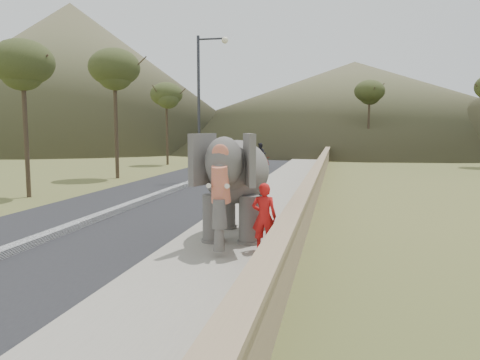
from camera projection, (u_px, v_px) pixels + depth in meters
name	position (u px, v px, depth m)	size (l,w,h in m)	color
ground	(236.00, 241.00, 12.45)	(160.00, 160.00, 0.00)	olive
road	(181.00, 188.00, 23.20)	(7.00, 120.00, 0.03)	black
median	(181.00, 187.00, 23.19)	(0.35, 120.00, 0.22)	black
walkway	(281.00, 190.00, 22.17)	(3.00, 120.00, 0.15)	#9E9687
parapet	(316.00, 181.00, 21.78)	(0.30, 120.00, 1.10)	tan
lamppost	(204.00, 94.00, 25.70)	(1.76, 0.36, 8.00)	#313035
signboard	(207.00, 153.00, 25.81)	(0.60, 0.08, 2.40)	#2D2D33
hill_left	(73.00, 76.00, 72.48)	(60.00, 60.00, 22.00)	brown
hill_far	(354.00, 104.00, 78.74)	(80.00, 80.00, 14.00)	brown
elephant_and_man	(237.00, 186.00, 12.35)	(2.22, 3.75, 2.68)	#67635D
motorcyclist	(264.00, 159.00, 34.20)	(1.14, 1.77, 1.91)	maroon
trees	(412.00, 118.00, 35.39)	(48.04, 36.45, 8.11)	#473828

